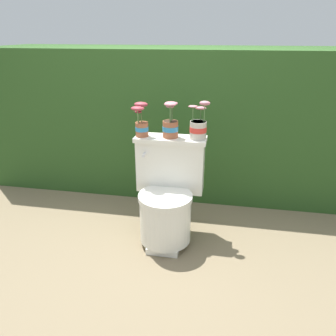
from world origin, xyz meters
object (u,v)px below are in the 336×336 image
toilet (167,197)px  potted_plant_left (141,123)px  potted_plant_midleft (170,125)px  potted_plant_middle (198,127)px

toilet → potted_plant_left: (-0.21, 0.11, 0.52)m
potted_plant_midleft → potted_plant_middle: bearing=0.0°
potted_plant_middle → potted_plant_midleft: bearing=-180.0°
toilet → potted_plant_middle: potted_plant_middle is taller
toilet → potted_plant_left: potted_plant_left is taller
potted_plant_midleft → potted_plant_middle: potted_plant_middle is taller
potted_plant_midleft → potted_plant_middle: size_ratio=0.94×
potted_plant_midleft → potted_plant_left: bearing=-175.9°
toilet → potted_plant_midleft: 0.52m
potted_plant_middle → toilet: bearing=-146.8°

